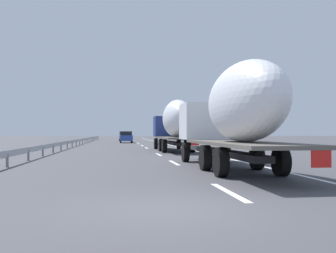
# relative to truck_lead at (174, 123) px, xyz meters

# --- Properties ---
(ground_plane) EXTENTS (260.00, 260.00, 0.00)m
(ground_plane) POSITION_rel_truck_lead_xyz_m (16.09, 3.60, -2.38)
(ground_plane) COLOR #424247
(lane_stripe_0) EXTENTS (3.20, 0.20, 0.01)m
(lane_stripe_0) POSITION_rel_truck_lead_xyz_m (-21.91, 1.80, -2.37)
(lane_stripe_0) COLOR white
(lane_stripe_0) RESTS_ON ground_plane
(lane_stripe_1) EXTENTS (3.20, 0.20, 0.01)m
(lane_stripe_1) POSITION_rel_truck_lead_xyz_m (-12.09, 1.80, -2.37)
(lane_stripe_1) COLOR white
(lane_stripe_1) RESTS_ON ground_plane
(lane_stripe_2) EXTENTS (3.20, 0.20, 0.01)m
(lane_stripe_2) POSITION_rel_truck_lead_xyz_m (-4.53, 1.80, -2.37)
(lane_stripe_2) COLOR white
(lane_stripe_2) RESTS_ON ground_plane
(lane_stripe_3) EXTENTS (3.20, 0.20, 0.01)m
(lane_stripe_3) POSITION_rel_truck_lead_xyz_m (7.37, 1.80, -2.37)
(lane_stripe_3) COLOR white
(lane_stripe_3) RESTS_ON ground_plane
(lane_stripe_4) EXTENTS (3.20, 0.20, 0.01)m
(lane_stripe_4) POSITION_rel_truck_lead_xyz_m (14.42, 1.80, -2.37)
(lane_stripe_4) COLOR white
(lane_stripe_4) RESTS_ON ground_plane
(lane_stripe_5) EXTENTS (3.20, 0.20, 0.01)m
(lane_stripe_5) POSITION_rel_truck_lead_xyz_m (22.83, 1.80, -2.37)
(lane_stripe_5) COLOR white
(lane_stripe_5) RESTS_ON ground_plane
(lane_stripe_6) EXTENTS (3.20, 0.20, 0.01)m
(lane_stripe_6) POSITION_rel_truck_lead_xyz_m (27.58, 1.80, -2.37)
(lane_stripe_6) COLOR white
(lane_stripe_6) RESTS_ON ground_plane
(lane_stripe_7) EXTENTS (3.20, 0.20, 0.01)m
(lane_stripe_7) POSITION_rel_truck_lead_xyz_m (43.71, 1.80, -2.37)
(lane_stripe_7) COLOR white
(lane_stripe_7) RESTS_ON ground_plane
(lane_stripe_8) EXTENTS (3.20, 0.20, 0.01)m
(lane_stripe_8) POSITION_rel_truck_lead_xyz_m (48.23, 1.80, -2.37)
(lane_stripe_8) COLOR white
(lane_stripe_8) RESTS_ON ground_plane
(edge_line_right) EXTENTS (110.00, 0.20, 0.01)m
(edge_line_right) POSITION_rel_truck_lead_xyz_m (21.09, -1.90, -2.37)
(edge_line_right) COLOR white
(edge_line_right) RESTS_ON ground_plane
(truck_lead) EXTENTS (12.30, 2.55, 4.16)m
(truck_lead) POSITION_rel_truck_lead_xyz_m (0.00, 0.00, 0.00)
(truck_lead) COLOR navy
(truck_lead) RESTS_ON ground_plane
(truck_trailing) EXTENTS (13.10, 2.55, 4.18)m
(truck_trailing) POSITION_rel_truck_lead_xyz_m (-16.43, 0.00, 0.01)
(truck_trailing) COLOR silver
(truck_trailing) RESTS_ON ground_plane
(car_blue_sedan) EXTENTS (4.11, 1.91, 1.77)m
(car_blue_sedan) POSITION_rel_truck_lead_xyz_m (27.80, 3.43, -1.47)
(car_blue_sedan) COLOR #28479E
(car_blue_sedan) RESTS_ON ground_plane
(car_silver_hatch) EXTENTS (4.01, 1.79, 1.82)m
(car_silver_hatch) POSITION_rel_truck_lead_xyz_m (43.24, 3.61, -1.46)
(car_silver_hatch) COLOR #ADB2B7
(car_silver_hatch) RESTS_ON ground_plane
(road_sign) EXTENTS (0.10, 0.90, 3.22)m
(road_sign) POSITION_rel_truck_lead_xyz_m (21.24, -3.10, -0.15)
(road_sign) COLOR gray
(road_sign) RESTS_ON ground_plane
(tree_0) EXTENTS (2.95, 2.95, 5.17)m
(tree_0) POSITION_rel_truck_lead_xyz_m (42.99, -8.32, 1.00)
(tree_0) COLOR #472D19
(tree_0) RESTS_ON ground_plane
(tree_1) EXTENTS (2.71, 2.71, 5.38)m
(tree_1) POSITION_rel_truck_lead_xyz_m (47.93, -7.88, 0.98)
(tree_1) COLOR #472D19
(tree_1) RESTS_ON ground_plane
(tree_2) EXTENTS (3.09, 3.09, 6.81)m
(tree_2) POSITION_rel_truck_lead_xyz_m (52.05, -7.74, 1.94)
(tree_2) COLOR #472D19
(tree_2) RESTS_ON ground_plane
(tree_3) EXTENTS (3.91, 3.91, 7.32)m
(tree_3) POSITION_rel_truck_lead_xyz_m (40.26, -8.97, 2.12)
(tree_3) COLOR #472D19
(tree_3) RESTS_ON ground_plane
(guardrail_median) EXTENTS (94.00, 0.10, 0.76)m
(guardrail_median) POSITION_rel_truck_lead_xyz_m (19.09, 9.60, -1.80)
(guardrail_median) COLOR #9EA0A5
(guardrail_median) RESTS_ON ground_plane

